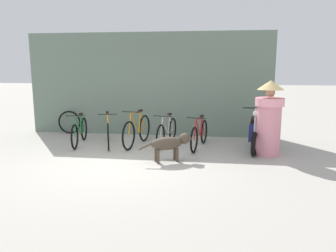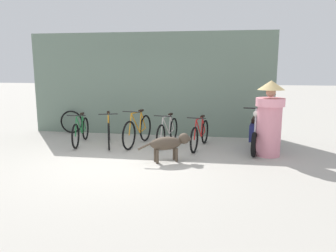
% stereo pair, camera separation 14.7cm
% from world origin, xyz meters
% --- Properties ---
extents(ground_plane, '(60.00, 60.00, 0.00)m').
position_xyz_m(ground_plane, '(0.00, 0.00, 0.00)').
color(ground_plane, '#ADA89E').
extents(shop_wall_back, '(7.12, 0.20, 2.96)m').
position_xyz_m(shop_wall_back, '(0.00, 3.00, 1.48)').
color(shop_wall_back, slate).
rests_on(shop_wall_back, ground).
extents(bicycle_0, '(0.46, 1.63, 0.82)m').
position_xyz_m(bicycle_0, '(-1.50, 1.47, 0.34)').
color(bicycle_0, black).
rests_on(bicycle_0, ground).
extents(bicycle_1, '(0.64, 1.67, 0.87)m').
position_xyz_m(bicycle_1, '(-0.75, 1.50, 0.36)').
color(bicycle_1, black).
rests_on(bicycle_1, ground).
extents(bicycle_2, '(0.46, 1.71, 0.92)m').
position_xyz_m(bicycle_2, '(-0.00, 1.57, 0.38)').
color(bicycle_2, black).
rests_on(bicycle_2, ground).
extents(bicycle_3, '(0.46, 1.67, 0.81)m').
position_xyz_m(bicycle_3, '(0.75, 1.74, 0.34)').
color(bicycle_3, black).
rests_on(bicycle_3, ground).
extents(bicycle_4, '(0.48, 1.63, 0.81)m').
position_xyz_m(bicycle_4, '(1.59, 1.53, 0.34)').
color(bicycle_4, black).
rests_on(bicycle_4, ground).
extents(motorcycle, '(0.58, 1.91, 1.07)m').
position_xyz_m(motorcycle, '(2.94, 1.57, 0.42)').
color(motorcycle, black).
rests_on(motorcycle, ground).
extents(stray_dog, '(1.09, 0.65, 0.59)m').
position_xyz_m(stray_dog, '(1.02, 0.26, 0.40)').
color(stray_dog, '#4C3F33').
rests_on(stray_dog, ground).
extents(person_in_robes, '(0.86, 0.86, 1.70)m').
position_xyz_m(person_in_robes, '(3.16, 1.07, 0.87)').
color(person_in_robes, pink).
rests_on(person_in_robes, ground).
extents(spare_tire_left, '(0.69, 0.09, 0.69)m').
position_xyz_m(spare_tire_left, '(-2.35, 2.74, 0.35)').
color(spare_tire_left, black).
rests_on(spare_tire_left, ground).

